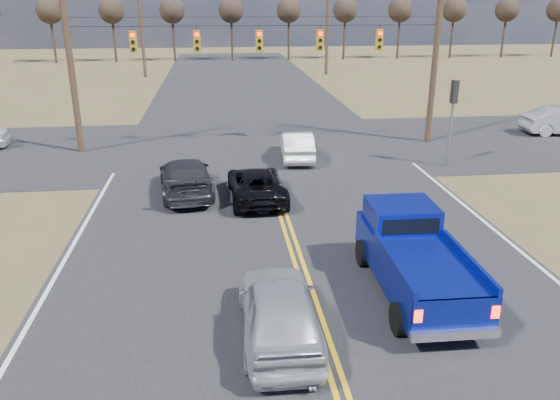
{
  "coord_description": "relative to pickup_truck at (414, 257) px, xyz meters",
  "views": [
    {
      "loc": [
        -2.19,
        -9.49,
        7.23
      ],
      "look_at": [
        -0.39,
        5.88,
        1.5
      ],
      "focal_mm": 35.0,
      "sensor_mm": 36.0,
      "label": 1
    }
  ],
  "objects": [
    {
      "name": "ground",
      "position": [
        -2.71,
        -2.7,
        -0.97
      ],
      "size": [
        160.0,
        160.0,
        0.0
      ],
      "primitive_type": "plane",
      "color": "brown",
      "rests_on": "ground"
    },
    {
      "name": "road_cross",
      "position": [
        -2.71,
        15.3,
        -0.97
      ],
      "size": [
        120.0,
        12.0,
        0.02
      ],
      "primitive_type": "cube",
      "color": "#28282B",
      "rests_on": "ground"
    },
    {
      "name": "treeline",
      "position": [
        -2.71,
        24.26,
        4.74
      ],
      "size": [
        87.0,
        117.8,
        7.4
      ],
      "color": "#33261C",
      "rests_on": "ground"
    },
    {
      "name": "dgrey_car_queue",
      "position": [
        -6.22,
        8.4,
        -0.27
      ],
      "size": [
        2.48,
        4.96,
        1.38
      ],
      "primitive_type": "imported",
      "rotation": [
        0.0,
        0.0,
        3.26
      ],
      "color": "#2D2D31",
      "rests_on": "ground"
    },
    {
      "name": "pickup_truck",
      "position": [
        0.0,
        0.0,
        0.0
      ],
      "size": [
        2.2,
        5.34,
        1.99
      ],
      "rotation": [
        0.0,
        0.0,
        -0.02
      ],
      "color": "black",
      "rests_on": "ground"
    },
    {
      "name": "signal_gantry",
      "position": [
        -2.21,
        15.09,
        4.1
      ],
      "size": [
        19.6,
        4.83,
        10.0
      ],
      "color": "#473323",
      "rests_on": "ground"
    },
    {
      "name": "utility_poles",
      "position": [
        -2.71,
        14.3,
        4.26
      ],
      "size": [
        19.6,
        58.32,
        10.0
      ],
      "color": "#473323",
      "rests_on": "ground"
    },
    {
      "name": "silver_suv",
      "position": [
        -3.7,
        -1.73,
        -0.24
      ],
      "size": [
        1.77,
        4.29,
        1.46
      ],
      "primitive_type": "imported",
      "rotation": [
        0.0,
        0.0,
        3.13
      ],
      "color": "#B5B7BD",
      "rests_on": "ground"
    },
    {
      "name": "road_main",
      "position": [
        -2.71,
        7.3,
        -0.97
      ],
      "size": [
        14.0,
        120.0,
        0.02
      ],
      "primitive_type": "cube",
      "color": "#28282B",
      "rests_on": "ground"
    },
    {
      "name": "black_suv",
      "position": [
        -3.51,
        7.42,
        -0.36
      ],
      "size": [
        2.16,
        4.42,
        1.21
      ],
      "primitive_type": "imported",
      "rotation": [
        0.0,
        0.0,
        3.18
      ],
      "color": "black",
      "rests_on": "ground"
    },
    {
      "name": "white_car_queue",
      "position": [
        -1.17,
        12.8,
        -0.3
      ],
      "size": [
        1.7,
        4.14,
        1.33
      ],
      "primitive_type": "imported",
      "rotation": [
        0.0,
        0.0,
        3.07
      ],
      "color": "white",
      "rests_on": "ground"
    }
  ]
}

